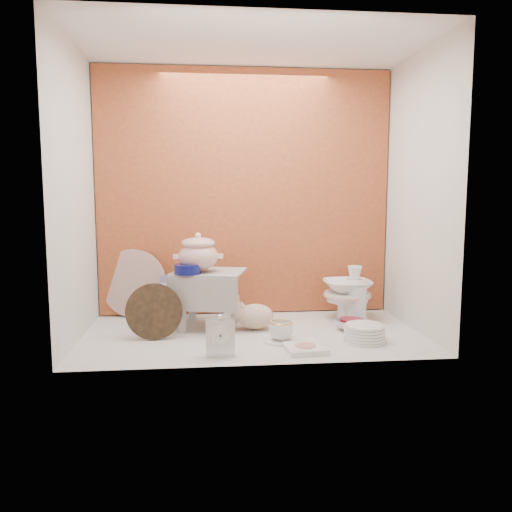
{
  "coord_description": "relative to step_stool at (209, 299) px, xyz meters",
  "views": [
    {
      "loc": [
        -0.26,
        -2.68,
        0.76
      ],
      "look_at": [
        0.02,
        0.02,
        0.42
      ],
      "focal_mm": 36.14,
      "sensor_mm": 36.0,
      "label": 1
    }
  ],
  "objects": [
    {
      "name": "step_stool",
      "position": [
        0.0,
        0.0,
        0.0
      ],
      "size": [
        0.45,
        0.41,
        0.32
      ],
      "primitive_type": null,
      "rotation": [
        0.0,
        0.0,
        -0.25
      ],
      "color": "silver",
      "rests_on": "ground"
    },
    {
      "name": "mantel_clock",
      "position": [
        0.04,
        -0.52,
        -0.06
      ],
      "size": [
        0.13,
        0.05,
        0.19
      ],
      "primitive_type": "cube",
      "rotation": [
        0.0,
        0.0,
        0.0
      ],
      "color": "silver",
      "rests_on": "ground"
    },
    {
      "name": "ground",
      "position": [
        0.23,
        -0.16,
        -0.16
      ],
      "size": [
        1.8,
        1.8,
        0.0
      ],
      "primitive_type": "plane",
      "color": "silver",
      "rests_on": "ground"
    },
    {
      "name": "teacup_saucer",
      "position": [
        0.36,
        -0.32,
        -0.15
      ],
      "size": [
        0.2,
        0.2,
        0.01
      ],
      "primitive_type": "cylinder",
      "rotation": [
        0.0,
        0.0,
        -0.12
      ],
      "color": "white",
      "rests_on": "ground"
    },
    {
      "name": "gold_rim_teacup",
      "position": [
        0.36,
        -0.32,
        -0.1
      ],
      "size": [
        0.13,
        0.13,
        0.1
      ],
      "primitive_type": "imported",
      "rotation": [
        0.0,
        0.0,
        0.04
      ],
      "color": "white",
      "rests_on": "teacup_saucer"
    },
    {
      "name": "plush_pig",
      "position": [
        0.25,
        -0.08,
        -0.08
      ],
      "size": [
        0.31,
        0.26,
        0.15
      ],
      "primitive_type": "ellipsoid",
      "rotation": [
        0.0,
        0.0,
        -0.36
      ],
      "color": "#CEAD91",
      "rests_on": "ground"
    },
    {
      "name": "niche_shell",
      "position": [
        0.23,
        0.02,
        0.77
      ],
      "size": [
        1.86,
        1.03,
        1.53
      ],
      "color": "#AD5B2B",
      "rests_on": "ground"
    },
    {
      "name": "floral_platter",
      "position": [
        -0.45,
        0.28,
        0.05
      ],
      "size": [
        0.42,
        0.17,
        0.42
      ],
      "primitive_type": null,
      "rotation": [
        0.0,
        0.0,
        -0.27
      ],
      "color": "silver",
      "rests_on": "ground"
    },
    {
      "name": "lattice_dish",
      "position": [
        0.45,
        -0.49,
        -0.15
      ],
      "size": [
        0.2,
        0.2,
        0.03
      ],
      "primitive_type": "cube",
      "rotation": [
        0.0,
        0.0,
        0.1
      ],
      "color": "white",
      "rests_on": "ground"
    },
    {
      "name": "porcelain_tower",
      "position": [
        0.82,
        0.09,
        0.0
      ],
      "size": [
        0.37,
        0.37,
        0.32
      ],
      "primitive_type": null,
      "rotation": [
        0.0,
        0.0,
        -0.41
      ],
      "color": "white",
      "rests_on": "ground"
    },
    {
      "name": "soup_tureen",
      "position": [
        -0.06,
        -0.03,
        0.27
      ],
      "size": [
        0.34,
        0.34,
        0.22
      ],
      "primitive_type": null,
      "rotation": [
        0.0,
        0.0,
        -0.4
      ],
      "color": "white",
      "rests_on": "step_stool"
    },
    {
      "name": "blue_white_vase",
      "position": [
        -0.26,
        0.2,
        -0.03
      ],
      "size": [
        0.33,
        0.33,
        0.26
      ],
      "primitive_type": "imported",
      "rotation": [
        0.0,
        0.0,
        -0.41
      ],
      "color": "white",
      "rests_on": "ground"
    },
    {
      "name": "cobalt_bowl",
      "position": [
        -0.11,
        -0.09,
        0.19
      ],
      "size": [
        0.14,
        0.14,
        0.05
      ],
      "primitive_type": "cylinder",
      "rotation": [
        0.0,
        0.0,
        -0.01
      ],
      "color": "#0B0F54",
      "rests_on": "step_stool"
    },
    {
      "name": "dinner_plate_stack",
      "position": [
        0.78,
        -0.36,
        -0.12
      ],
      "size": [
        0.28,
        0.28,
        0.09
      ],
      "primitive_type": "cylinder",
      "rotation": [
        0.0,
        0.0,
        -0.32
      ],
      "color": "white",
      "rests_on": "ground"
    },
    {
      "name": "clear_glass_vase",
      "position": [
        0.86,
        0.01,
        -0.05
      ],
      "size": [
        0.14,
        0.14,
        0.22
      ],
      "primitive_type": "cylinder",
      "rotation": [
        0.0,
        0.0,
        0.28
      ],
      "color": "silver",
      "rests_on": "ground"
    },
    {
      "name": "lacquer_tray",
      "position": [
        -0.29,
        -0.2,
        -0.02
      ],
      "size": [
        0.3,
        0.09,
        0.29
      ],
      "primitive_type": null,
      "rotation": [
        0.0,
        0.0,
        0.03
      ],
      "color": "black",
      "rests_on": "ground"
    },
    {
      "name": "crystal_bowl",
      "position": [
        0.78,
        -0.14,
        -0.13
      ],
      "size": [
        0.2,
        0.2,
        0.06
      ],
      "primitive_type": "imported",
      "rotation": [
        0.0,
        0.0,
        0.11
      ],
      "color": "silver",
      "rests_on": "ground"
    }
  ]
}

